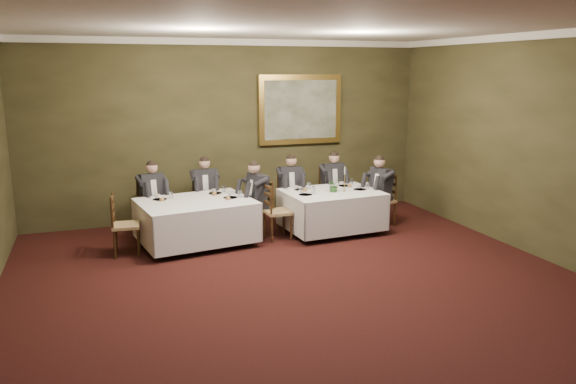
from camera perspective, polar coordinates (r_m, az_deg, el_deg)
ground at (r=7.04m, az=4.39°, el=-12.36°), size 10.00×10.00×0.00m
ceiling at (r=6.41m, az=4.94°, el=17.34°), size 8.00×10.00×0.10m
back_wall at (r=11.21m, az=-5.84°, el=6.25°), size 8.00×0.10×3.50m
crown_molding at (r=6.41m, az=4.93°, el=16.81°), size 8.00×10.00×0.12m
table_main at (r=10.29m, az=4.45°, el=-1.64°), size 1.79×1.41×0.67m
table_second at (r=9.67m, az=-9.32°, el=-2.69°), size 2.06×1.68×0.67m
chair_main_backleft at (r=10.90m, az=0.18°, el=-1.70°), size 0.47×0.45×1.00m
diner_main_backleft at (r=10.84m, az=0.20°, el=-0.54°), size 0.44×0.51×1.35m
chair_main_backright at (r=11.28m, az=4.42°, el=-1.25°), size 0.44×0.42×1.00m
diner_main_backright at (r=11.22m, az=4.47°, el=-0.13°), size 0.42×0.48×1.35m
chair_main_endleft at (r=9.89m, az=-1.10°, el=-3.18°), size 0.43×0.45×1.00m
chair_main_endright at (r=10.86m, az=9.46°, el=-1.92°), size 0.52×0.53×1.00m
diner_main_endright at (r=10.80m, az=9.45°, el=-0.76°), size 0.57×0.51×1.35m
chair_sec_backleft at (r=10.47m, az=-13.60°, el=-2.65°), size 0.53×0.52×1.00m
diner_sec_backleft at (r=10.41m, az=-13.64°, el=-1.45°), size 0.51×0.57×1.35m
chair_sec_backright at (r=10.75m, az=-8.40°, el=-2.04°), size 0.46×0.44×1.00m
diner_sec_backright at (r=10.69m, az=-8.43°, el=-0.86°), size 0.43×0.50×1.35m
chair_sec_endright at (r=10.14m, az=-2.94°, el=-2.80°), size 0.50×0.51×1.00m
diner_sec_endright at (r=10.07m, az=-3.02°, el=-1.56°), size 0.55×0.49×1.35m
chair_sec_endleft at (r=9.43m, az=-16.13°, el=-4.47°), size 0.46×0.48×1.00m
centerpiece at (r=10.15m, az=4.69°, el=0.73°), size 0.26×0.24×0.26m
candlestick at (r=10.21m, az=5.76°, el=1.02°), size 0.07×0.07×0.47m
place_setting_table_main at (r=10.37m, az=1.54°, el=0.46°), size 0.33×0.31×0.14m
place_setting_table_second at (r=9.85m, az=-12.62°, el=-0.48°), size 0.33×0.31×0.14m
painting at (r=11.54m, az=1.26°, el=8.37°), size 1.76×0.09×1.40m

